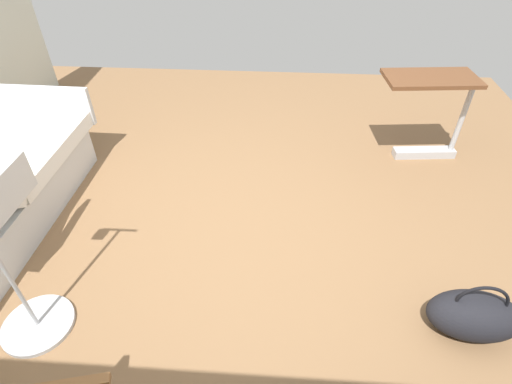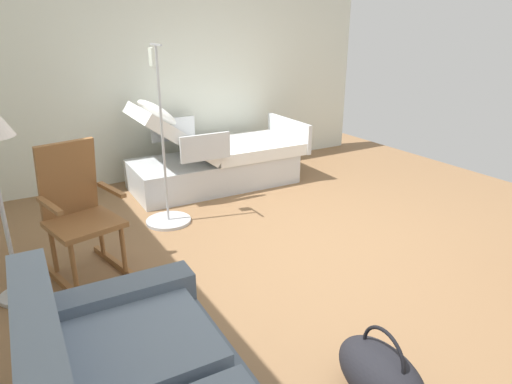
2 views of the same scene
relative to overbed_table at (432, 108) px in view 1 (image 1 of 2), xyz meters
name	(u,v)px [view 1 (image 1 of 2)]	position (x,y,z in m)	size (l,w,h in m)	color
ground_plane	(229,236)	(1.75, 1.23, -0.53)	(6.42, 6.42, 0.00)	olive
overbed_table	(432,108)	(0.00, 0.00, 0.00)	(0.86, 0.48, 0.84)	#B2B5BA
duffel_bag	(474,315)	(0.16, 1.94, -0.38)	(0.58, 0.35, 0.43)	black
iv_pole	(23,303)	(2.87, 2.10, -0.28)	(0.44, 0.44, 1.69)	#B2B5BA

